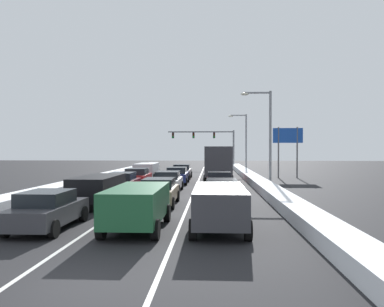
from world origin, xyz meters
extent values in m
plane|color=black|center=(0.00, 21.72, 0.00)|extent=(141.16, 141.16, 0.00)
cube|color=silver|center=(1.70, 27.15, 0.00)|extent=(0.14, 59.72, 0.01)
cube|color=silver|center=(-1.70, 27.15, 0.00)|extent=(0.14, 59.72, 0.01)
cube|color=white|center=(7.00, 27.15, 0.30)|extent=(1.34, 59.72, 0.61)
cube|color=white|center=(-7.00, 27.15, 0.41)|extent=(1.59, 59.72, 0.82)
cube|color=#38383D|center=(3.31, 6.34, 1.04)|extent=(1.95, 4.90, 1.25)
cube|color=black|center=(3.31, 3.93, 1.32)|extent=(1.56, 0.06, 0.55)
cube|color=red|center=(2.53, 3.94, 0.94)|extent=(0.20, 0.08, 0.28)
cube|color=red|center=(4.09, 3.94, 0.94)|extent=(0.20, 0.08, 0.28)
cylinder|color=black|center=(2.36, 8.04, 0.37)|extent=(0.25, 0.74, 0.74)
cylinder|color=black|center=(4.27, 8.04, 0.37)|extent=(0.25, 0.74, 0.74)
cylinder|color=black|center=(2.36, 4.64, 0.37)|extent=(0.25, 0.74, 0.74)
cylinder|color=black|center=(4.27, 4.64, 0.37)|extent=(0.25, 0.74, 0.74)
cube|color=black|center=(3.55, 12.40, 0.63)|extent=(1.82, 4.50, 0.70)
cube|color=black|center=(3.55, 12.25, 1.23)|extent=(1.64, 2.20, 0.55)
cube|color=red|center=(2.85, 10.20, 0.75)|extent=(0.24, 0.08, 0.14)
cube|color=red|center=(4.24, 10.20, 0.75)|extent=(0.24, 0.08, 0.14)
cylinder|color=black|center=(2.66, 13.95, 0.33)|extent=(0.22, 0.66, 0.66)
cylinder|color=black|center=(4.44, 13.95, 0.33)|extent=(0.22, 0.66, 0.66)
cylinder|color=black|center=(2.66, 10.85, 0.33)|extent=(0.22, 0.66, 0.66)
cylinder|color=black|center=(4.44, 10.85, 0.33)|extent=(0.22, 0.66, 0.66)
cube|color=maroon|center=(3.56, 19.32, 0.63)|extent=(1.82, 4.50, 0.70)
cube|color=black|center=(3.56, 19.17, 1.23)|extent=(1.64, 2.20, 0.55)
cube|color=red|center=(2.86, 17.12, 0.75)|extent=(0.24, 0.08, 0.14)
cube|color=red|center=(4.25, 17.12, 0.75)|extent=(0.24, 0.08, 0.14)
cylinder|color=black|center=(2.67, 20.87, 0.33)|extent=(0.22, 0.66, 0.66)
cylinder|color=black|center=(4.45, 20.87, 0.33)|extent=(0.22, 0.66, 0.66)
cylinder|color=black|center=(2.67, 17.77, 0.33)|extent=(0.22, 0.66, 0.66)
cylinder|color=black|center=(4.45, 17.77, 0.33)|extent=(0.22, 0.66, 0.66)
cube|color=maroon|center=(3.58, 29.17, 1.56)|extent=(2.35, 2.20, 2.00)
cube|color=#333338|center=(3.58, 25.57, 2.06)|extent=(2.35, 5.00, 2.60)
cylinder|color=black|center=(2.46, 29.47, 0.46)|extent=(0.28, 0.92, 0.92)
cylinder|color=black|center=(4.71, 29.47, 0.46)|extent=(0.28, 0.92, 0.92)
cylinder|color=black|center=(2.46, 24.07, 0.46)|extent=(0.28, 0.92, 0.92)
cylinder|color=black|center=(4.71, 24.07, 0.46)|extent=(0.28, 0.92, 0.92)
cube|color=#B7BABF|center=(3.35, 34.93, 1.04)|extent=(1.95, 4.90, 1.25)
cube|color=black|center=(3.35, 32.52, 1.32)|extent=(1.56, 0.06, 0.55)
cube|color=red|center=(2.57, 32.53, 0.94)|extent=(0.20, 0.08, 0.28)
cube|color=red|center=(4.13, 32.53, 0.94)|extent=(0.20, 0.08, 0.28)
cylinder|color=black|center=(2.39, 36.63, 0.37)|extent=(0.25, 0.74, 0.74)
cylinder|color=black|center=(4.30, 36.63, 0.37)|extent=(0.25, 0.74, 0.74)
cylinder|color=black|center=(2.39, 33.23, 0.37)|extent=(0.25, 0.74, 0.74)
cylinder|color=black|center=(4.30, 33.23, 0.37)|extent=(0.25, 0.74, 0.74)
cube|color=#1E5633|center=(0.12, 6.25, 1.04)|extent=(1.95, 4.90, 1.25)
cube|color=black|center=(0.12, 3.84, 1.32)|extent=(1.56, 0.06, 0.55)
cube|color=red|center=(-0.66, 3.85, 0.94)|extent=(0.20, 0.08, 0.28)
cube|color=red|center=(0.90, 3.85, 0.94)|extent=(0.20, 0.08, 0.28)
cylinder|color=black|center=(-0.83, 7.95, 0.37)|extent=(0.25, 0.74, 0.74)
cylinder|color=black|center=(1.08, 7.95, 0.37)|extent=(0.25, 0.74, 0.74)
cylinder|color=black|center=(-0.83, 4.55, 0.37)|extent=(0.25, 0.74, 0.74)
cylinder|color=black|center=(1.08, 4.55, 0.37)|extent=(0.25, 0.74, 0.74)
cube|color=#937F60|center=(0.07, 12.75, 0.63)|extent=(1.82, 4.50, 0.70)
cube|color=black|center=(0.07, 12.60, 1.23)|extent=(1.64, 2.20, 0.55)
cube|color=red|center=(-0.62, 10.55, 0.75)|extent=(0.24, 0.08, 0.14)
cube|color=red|center=(0.76, 10.55, 0.75)|extent=(0.24, 0.08, 0.14)
cylinder|color=black|center=(-0.82, 14.30, 0.33)|extent=(0.22, 0.66, 0.66)
cylinder|color=black|center=(0.96, 14.30, 0.33)|extent=(0.22, 0.66, 0.66)
cylinder|color=black|center=(-0.82, 11.20, 0.33)|extent=(0.22, 0.66, 0.66)
cylinder|color=black|center=(0.96, 11.20, 0.33)|extent=(0.22, 0.66, 0.66)
cube|color=silver|center=(-0.20, 19.40, 0.63)|extent=(1.82, 4.50, 0.70)
cube|color=black|center=(-0.20, 19.25, 1.23)|extent=(1.64, 2.20, 0.55)
cube|color=red|center=(-0.89, 17.20, 0.75)|extent=(0.24, 0.08, 0.14)
cube|color=red|center=(0.49, 17.20, 0.75)|extent=(0.24, 0.08, 0.14)
cylinder|color=black|center=(-1.09, 20.95, 0.33)|extent=(0.22, 0.66, 0.66)
cylinder|color=black|center=(0.69, 20.95, 0.33)|extent=(0.22, 0.66, 0.66)
cylinder|color=black|center=(-1.09, 17.85, 0.33)|extent=(0.22, 0.66, 0.66)
cylinder|color=black|center=(0.69, 17.85, 0.33)|extent=(0.22, 0.66, 0.66)
cube|color=navy|center=(-0.10, 25.73, 0.63)|extent=(1.82, 4.50, 0.70)
cube|color=black|center=(-0.10, 25.58, 1.23)|extent=(1.64, 2.20, 0.55)
cube|color=red|center=(-0.79, 23.53, 0.75)|extent=(0.24, 0.08, 0.14)
cube|color=red|center=(0.59, 23.53, 0.75)|extent=(0.24, 0.08, 0.14)
cylinder|color=black|center=(-0.99, 27.28, 0.33)|extent=(0.22, 0.66, 0.66)
cylinder|color=black|center=(0.79, 27.28, 0.33)|extent=(0.22, 0.66, 0.66)
cylinder|color=black|center=(-0.99, 24.18, 0.33)|extent=(0.22, 0.66, 0.66)
cylinder|color=black|center=(0.79, 24.18, 0.33)|extent=(0.22, 0.66, 0.66)
cube|color=slate|center=(-0.14, 31.78, 0.63)|extent=(1.82, 4.50, 0.70)
cube|color=black|center=(-0.14, 31.63, 1.23)|extent=(1.64, 2.20, 0.55)
cube|color=red|center=(-0.84, 29.58, 0.75)|extent=(0.24, 0.08, 0.14)
cube|color=red|center=(0.55, 29.58, 0.75)|extent=(0.24, 0.08, 0.14)
cylinder|color=black|center=(-1.03, 33.33, 0.33)|extent=(0.22, 0.66, 0.66)
cylinder|color=black|center=(0.75, 33.33, 0.33)|extent=(0.22, 0.66, 0.66)
cylinder|color=black|center=(-1.03, 30.23, 0.33)|extent=(0.22, 0.66, 0.66)
cylinder|color=black|center=(0.75, 30.23, 0.33)|extent=(0.22, 0.66, 0.66)
cube|color=#38383D|center=(-3.45, 6.20, 0.63)|extent=(1.82, 4.50, 0.70)
cube|color=black|center=(-3.45, 6.05, 1.23)|extent=(1.64, 2.20, 0.55)
cube|color=red|center=(-4.14, 4.00, 0.75)|extent=(0.24, 0.08, 0.14)
cube|color=red|center=(-2.76, 4.00, 0.75)|extent=(0.24, 0.08, 0.14)
cylinder|color=black|center=(-4.34, 7.75, 0.33)|extent=(0.22, 0.66, 0.66)
cylinder|color=black|center=(-2.56, 7.75, 0.33)|extent=(0.22, 0.66, 0.66)
cylinder|color=black|center=(-4.34, 4.65, 0.33)|extent=(0.22, 0.66, 0.66)
cylinder|color=black|center=(-2.56, 4.65, 0.33)|extent=(0.22, 0.66, 0.66)
cube|color=black|center=(-3.22, 12.08, 1.04)|extent=(1.95, 4.90, 1.25)
cube|color=black|center=(-3.22, 9.67, 1.32)|extent=(1.56, 0.06, 0.55)
cube|color=red|center=(-4.00, 9.68, 0.94)|extent=(0.20, 0.08, 0.28)
cube|color=red|center=(-2.44, 9.68, 0.94)|extent=(0.20, 0.08, 0.28)
cylinder|color=black|center=(-4.17, 13.78, 0.37)|extent=(0.25, 0.74, 0.74)
cylinder|color=black|center=(-2.26, 13.78, 0.37)|extent=(0.25, 0.74, 0.74)
cylinder|color=black|center=(-4.17, 10.38, 0.37)|extent=(0.25, 0.74, 0.74)
cylinder|color=black|center=(-2.26, 10.38, 0.37)|extent=(0.25, 0.74, 0.74)
cube|color=maroon|center=(-3.25, 17.84, 0.63)|extent=(1.82, 4.50, 0.70)
cube|color=black|center=(-3.25, 17.69, 1.23)|extent=(1.64, 2.20, 0.55)
cube|color=red|center=(-3.94, 15.64, 0.75)|extent=(0.24, 0.08, 0.14)
cube|color=red|center=(-2.56, 15.64, 0.75)|extent=(0.24, 0.08, 0.14)
cylinder|color=black|center=(-4.14, 19.39, 0.33)|extent=(0.22, 0.66, 0.66)
cylinder|color=black|center=(-2.36, 19.39, 0.33)|extent=(0.22, 0.66, 0.66)
cylinder|color=black|center=(-4.14, 16.29, 0.33)|extent=(0.22, 0.66, 0.66)
cylinder|color=black|center=(-2.36, 16.29, 0.33)|extent=(0.22, 0.66, 0.66)
cube|color=maroon|center=(-3.30, 23.58, 0.63)|extent=(1.82, 4.50, 0.70)
cube|color=black|center=(-3.30, 23.43, 1.23)|extent=(1.64, 2.20, 0.55)
cube|color=red|center=(-4.00, 21.38, 0.75)|extent=(0.24, 0.08, 0.14)
cube|color=red|center=(-2.61, 21.38, 0.75)|extent=(0.24, 0.08, 0.14)
cylinder|color=black|center=(-4.19, 25.13, 0.33)|extent=(0.22, 0.66, 0.66)
cylinder|color=black|center=(-2.41, 25.13, 0.33)|extent=(0.22, 0.66, 0.66)
cylinder|color=black|center=(-4.19, 22.03, 0.33)|extent=(0.22, 0.66, 0.66)
cylinder|color=black|center=(-2.41, 22.03, 0.33)|extent=(0.22, 0.66, 0.66)
cube|color=#B7BABF|center=(-3.64, 30.14, 1.04)|extent=(1.95, 4.90, 1.25)
cube|color=black|center=(-3.64, 27.73, 1.32)|extent=(1.56, 0.06, 0.55)
cube|color=red|center=(-4.42, 27.74, 0.94)|extent=(0.20, 0.08, 0.28)
cube|color=red|center=(-2.86, 27.74, 0.94)|extent=(0.20, 0.08, 0.28)
cylinder|color=black|center=(-4.59, 31.84, 0.37)|extent=(0.25, 0.74, 0.74)
cylinder|color=black|center=(-2.68, 31.84, 0.37)|extent=(0.25, 0.74, 0.74)
cylinder|color=black|center=(-4.59, 28.44, 0.37)|extent=(0.25, 0.74, 0.74)
cylinder|color=black|center=(-2.68, 28.44, 0.37)|extent=(0.25, 0.74, 0.74)
cylinder|color=slate|center=(6.60, 54.29, 3.10)|extent=(0.28, 0.28, 6.20)
cube|color=slate|center=(1.20, 54.29, 5.95)|extent=(10.80, 0.20, 0.20)
cube|color=black|center=(3.40, 54.29, 5.38)|extent=(0.34, 0.34, 0.95)
sphere|color=#4C0A0A|center=(3.40, 54.11, 5.66)|extent=(0.22, 0.22, 0.22)
sphere|color=#593F0C|center=(3.40, 54.11, 5.38)|extent=(0.22, 0.22, 0.22)
sphere|color=green|center=(3.40, 54.11, 5.09)|extent=(0.22, 0.22, 0.22)
cube|color=black|center=(0.00, 54.29, 5.38)|extent=(0.34, 0.34, 0.95)
sphere|color=#4C0A0A|center=(0.00, 54.11, 5.66)|extent=(0.22, 0.22, 0.22)
sphere|color=#593F0C|center=(0.00, 54.11, 5.38)|extent=(0.22, 0.22, 0.22)
sphere|color=green|center=(0.00, 54.11, 5.09)|extent=(0.22, 0.22, 0.22)
cube|color=black|center=(-3.40, 54.29, 5.38)|extent=(0.34, 0.34, 0.95)
sphere|color=#4C0A0A|center=(-3.40, 54.11, 5.66)|extent=(0.22, 0.22, 0.22)
sphere|color=#593F0C|center=(-3.40, 54.11, 5.38)|extent=(0.22, 0.22, 0.22)
sphere|color=green|center=(-3.40, 54.11, 5.09)|extent=(0.22, 0.22, 0.22)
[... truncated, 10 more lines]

